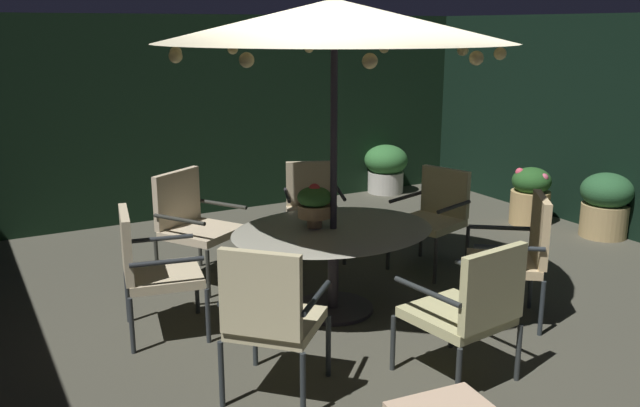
% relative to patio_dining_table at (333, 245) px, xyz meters
% --- Properties ---
extents(ground_plane, '(8.05, 7.61, 0.02)m').
position_rel_patio_dining_table_xyz_m(ground_plane, '(0.15, -0.07, -0.58)').
color(ground_plane, '#48473B').
extents(hedge_backdrop_rear, '(8.05, 0.30, 2.45)m').
position_rel_patio_dining_table_xyz_m(hedge_backdrop_rear, '(0.15, 3.58, 0.65)').
color(hedge_backdrop_rear, black).
rests_on(hedge_backdrop_rear, ground_plane).
extents(patio_dining_table, '(1.71, 1.38, 0.72)m').
position_rel_patio_dining_table_xyz_m(patio_dining_table, '(0.00, 0.00, 0.00)').
color(patio_dining_table, '#322C33').
rests_on(patio_dining_table, ground_plane).
extents(patio_umbrella, '(2.76, 2.76, 2.59)m').
position_rel_patio_dining_table_xyz_m(patio_umbrella, '(-0.00, 0.00, 1.77)').
color(patio_umbrella, '#2D2835').
rests_on(patio_umbrella, ground_plane).
extents(centerpiece_planter, '(0.28, 0.28, 0.37)m').
position_rel_patio_dining_table_xyz_m(centerpiece_planter, '(-0.12, 0.10, 0.35)').
color(centerpiece_planter, tan).
rests_on(centerpiece_planter, patio_dining_table).
extents(patio_chair_north, '(0.69, 0.71, 0.99)m').
position_rel_patio_dining_table_xyz_m(patio_chair_north, '(-1.45, 0.28, -0.01)').
color(patio_chair_north, '#2B3033').
rests_on(patio_chair_north, ground_plane).
extents(patio_chair_northeast, '(0.81, 0.81, 1.04)m').
position_rel_patio_dining_table_xyz_m(patio_chair_northeast, '(-1.05, -1.03, 0.02)').
color(patio_chair_northeast, '#292F32').
rests_on(patio_chair_northeast, ground_plane).
extents(patio_chair_east, '(0.69, 0.71, 0.98)m').
position_rel_patio_dining_table_xyz_m(patio_chair_east, '(0.18, -1.47, -0.03)').
color(patio_chair_east, '#2C3131').
rests_on(patio_chair_east, ground_plane).
extents(patio_chair_southeast, '(0.79, 0.79, 1.04)m').
position_rel_patio_dining_table_xyz_m(patio_chair_southeast, '(1.18, -0.89, 0.02)').
color(patio_chair_southeast, '#2A3035').
rests_on(patio_chair_southeast, ground_plane).
extents(patio_chair_south, '(0.72, 0.72, 0.97)m').
position_rel_patio_dining_table_xyz_m(patio_chair_south, '(1.40, 0.44, -0.01)').
color(patio_chair_south, '#312F30').
rests_on(patio_chair_south, ground_plane).
extents(patio_chair_southwest, '(0.74, 0.74, 0.95)m').
position_rel_patio_dining_table_xyz_m(patio_chair_southwest, '(0.55, 1.36, -0.03)').
color(patio_chair_southwest, '#2B2A2E').
rests_on(patio_chair_southwest, ground_plane).
extents(patio_chair_west, '(0.87, 0.86, 1.02)m').
position_rel_patio_dining_table_xyz_m(patio_chair_west, '(-0.77, 1.26, 0.01)').
color(patio_chair_west, '#31322C').
rests_on(patio_chair_west, ground_plane).
extents(potted_plant_back_right, '(0.47, 0.47, 0.69)m').
position_rel_patio_dining_table_xyz_m(potted_plant_back_right, '(3.36, 1.09, -0.22)').
color(potted_plant_back_right, tan).
rests_on(potted_plant_back_right, ground_plane).
extents(potted_plant_right_near, '(0.61, 0.61, 0.68)m').
position_rel_patio_dining_table_xyz_m(potted_plant_right_near, '(2.76, 3.26, -0.21)').
color(potted_plant_right_near, beige).
rests_on(potted_plant_right_near, ground_plane).
extents(potted_plant_front_corner, '(0.57, 0.57, 0.73)m').
position_rel_patio_dining_table_xyz_m(potted_plant_front_corner, '(3.72, 0.31, -0.19)').
color(potted_plant_front_corner, tan).
rests_on(potted_plant_front_corner, ground_plane).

